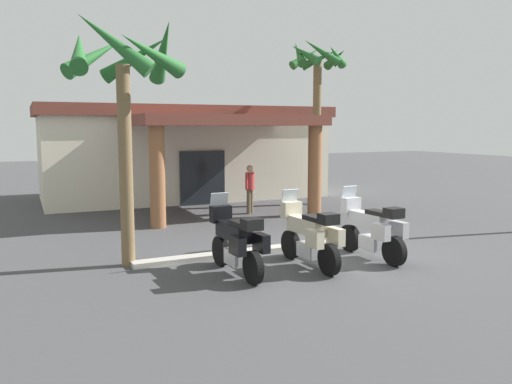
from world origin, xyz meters
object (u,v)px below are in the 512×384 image
object	(u,v)px
motorcycle_silver	(372,229)
palm_tree_near_portico	(317,78)
pedestrian	(250,186)
motel_building	(185,151)
palm_tree_roadside	(124,77)
motorcycle_cream	(310,235)
motorcycle_black	(236,241)

from	to	relation	value
motorcycle_silver	palm_tree_near_portico	size ratio (longest dim) A/B	0.35
pedestrian	palm_tree_near_portico	world-z (taller)	palm_tree_near_portico
motel_building	pedestrian	distance (m)	5.23
pedestrian	palm_tree_roadside	bearing A→B (deg)	99.38
motorcycle_cream	pedestrian	world-z (taller)	pedestrian
palm_tree_roadside	pedestrian	bearing A→B (deg)	43.50
motorcycle_cream	palm_tree_roadside	size ratio (longest dim) A/B	0.42
motorcycle_black	motorcycle_silver	bearing A→B (deg)	-94.38
motorcycle_black	motorcycle_cream	bearing A→B (deg)	-96.55
motorcycle_black	pedestrian	size ratio (longest dim) A/B	1.30
pedestrian	palm_tree_roadside	xyz separation A→B (m)	(-5.32, -5.05, 3.07)
motel_building	palm_tree_near_portico	xyz separation A→B (m)	(3.99, -4.13, 2.86)
motorcycle_cream	palm_tree_near_portico	xyz separation A→B (m)	(5.15, 7.83, 4.16)
motel_building	motorcycle_silver	bearing A→B (deg)	-85.82
motorcycle_black	pedestrian	xyz separation A→B (m)	(3.50, 6.73, 0.28)
motorcycle_cream	palm_tree_near_portico	distance (m)	10.25
motorcycle_black	palm_tree_roadside	xyz separation A→B (m)	(-1.82, 1.69, 3.36)
motel_building	motorcycle_silver	distance (m)	12.06
palm_tree_near_portico	motorcycle_cream	bearing A→B (deg)	-123.32
palm_tree_near_portico	palm_tree_roadside	size ratio (longest dim) A/B	1.20
palm_tree_roadside	palm_tree_near_portico	bearing A→B (deg)	34.78
palm_tree_near_portico	motorcycle_silver	bearing A→B (deg)	-113.92
motorcycle_black	motorcycle_cream	world-z (taller)	same
motorcycle_silver	pedestrian	xyz separation A→B (m)	(0.17, 6.90, 0.28)
palm_tree_roadside	motorcycle_cream	bearing A→B (deg)	-27.73
motorcycle_silver	motel_building	bearing A→B (deg)	0.49
motel_building	palm_tree_near_portico	world-z (taller)	palm_tree_near_portico
pedestrian	palm_tree_roadside	world-z (taller)	palm_tree_roadside
motel_building	palm_tree_roadside	xyz separation A→B (m)	(-4.64, -10.13, 2.05)
motorcycle_black	palm_tree_near_portico	size ratio (longest dim) A/B	0.35
motel_building	palm_tree_roadside	world-z (taller)	palm_tree_roadside
motel_building	motorcycle_black	bearing A→B (deg)	-101.69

